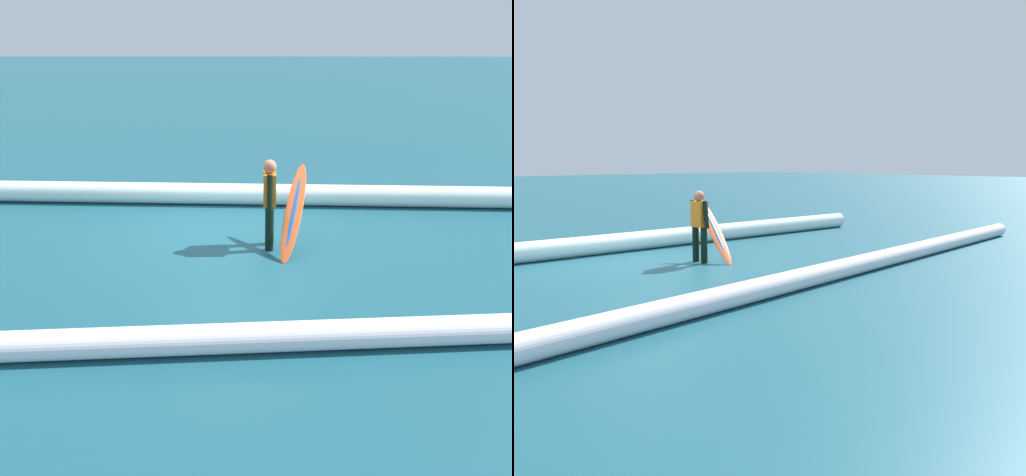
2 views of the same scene
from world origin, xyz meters
The scene contains 5 objects.
ground_plane centered at (0.00, 0.00, 0.00)m, with size 143.98×143.98×0.00m, color #1A4F5E.
surfer centered at (-0.85, 0.72, 0.83)m, with size 0.22×0.58×1.48m.
surfboard centered at (-1.25, 0.72, 0.62)m, with size 0.65×1.52×1.27m.
wave_crest_foreground centered at (-0.64, -1.67, 0.22)m, with size 0.44×0.44×14.86m, color white.
wave_crest_midground centered at (0.04, 3.92, 0.17)m, with size 0.34×0.34×19.17m, color white.
Camera 2 is at (6.41, 10.09, 2.08)m, focal length 40.44 mm.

